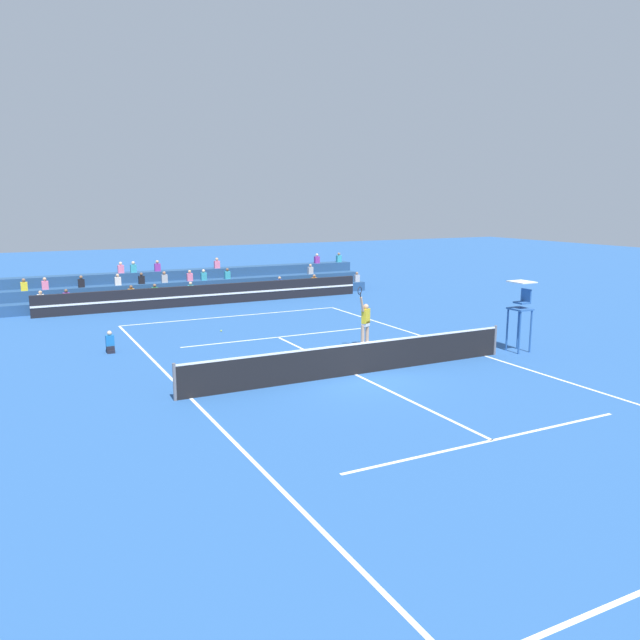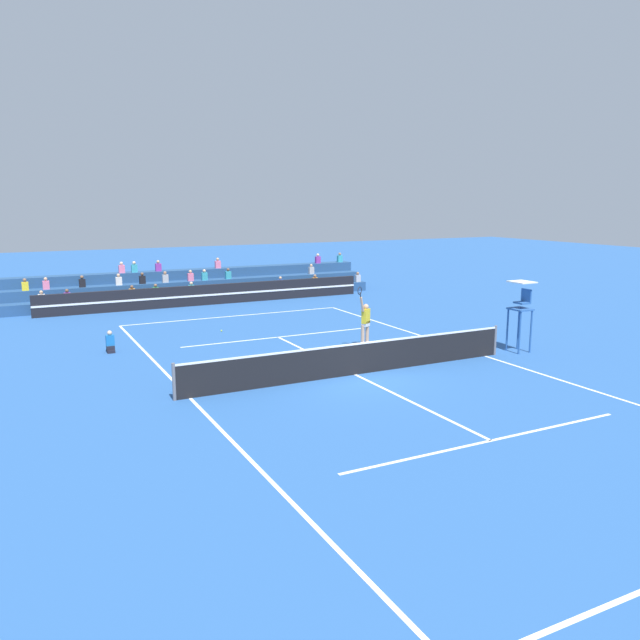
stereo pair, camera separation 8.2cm
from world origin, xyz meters
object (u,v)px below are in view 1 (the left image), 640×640
object	(u,v)px
ball_kid_courtside	(110,344)
tennis_ball	(221,331)
umpire_chair	(521,307)
tennis_player	(365,322)

from	to	relation	value
ball_kid_courtside	tennis_ball	world-z (taller)	ball_kid_courtside
umpire_chair	tennis_ball	distance (m)	12.50
umpire_chair	tennis_player	distance (m)	5.86
tennis_player	tennis_ball	world-z (taller)	tennis_player
tennis_player	tennis_ball	xyz separation A→B (m)	(-4.04, 5.43, -0.95)
umpire_chair	tennis_player	size ratio (longest dim) A/B	1.07
umpire_chair	ball_kid_courtside	bearing A→B (deg)	153.83
umpire_chair	tennis_player	bearing A→B (deg)	146.79
umpire_chair	ball_kid_courtside	world-z (taller)	umpire_chair
umpire_chair	tennis_ball	xyz separation A→B (m)	(-8.90, 8.61, -1.68)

